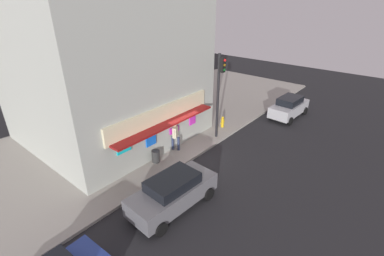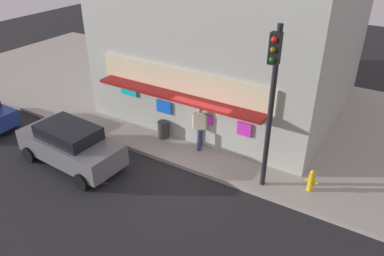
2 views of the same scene
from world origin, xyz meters
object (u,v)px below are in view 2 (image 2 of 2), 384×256
Objects in this scene: pedestrian at (200,126)px; potted_plant_by_doorway at (206,122)px; traffic_light at (272,92)px; trash_can at (163,129)px; parked_car_grey at (71,145)px; fire_hydrant at (311,181)px; potted_plant_by_window at (158,106)px.

pedestrian is 1.37m from potted_plant_by_doorway.
potted_plant_by_doorway is at bearing 147.99° from traffic_light.
traffic_light is 7.67× the size of trash_can.
traffic_light is 8.05m from parked_car_grey.
traffic_light is 3.69m from fire_hydrant.
parked_car_grey is (-7.09, -2.39, -2.98)m from traffic_light.
fire_hydrant is (1.58, 0.65, -3.27)m from traffic_light.
potted_plant_by_window is (-7.82, 1.62, 0.29)m from fire_hydrant.
trash_can is (-6.61, 0.33, -0.04)m from fire_hydrant.
potted_plant_by_doorway reaches higher than trash_can.
traffic_light reaches higher than fire_hydrant.
potted_plant_by_doorway is (-0.41, 1.22, -0.47)m from pedestrian.
pedestrian is at bearing 41.54° from parked_car_grey.
pedestrian is at bearing -22.01° from potted_plant_by_window.
pedestrian reaches higher than parked_car_grey.
trash_can is 1.92m from potted_plant_by_doorway.
potted_plant_by_window is (-3.03, 1.23, -0.34)m from pedestrian.
potted_plant_by_doorway is at bearing -0.14° from potted_plant_by_window.
traffic_light is at bearing -17.97° from pedestrian.
traffic_light reaches higher than potted_plant_by_window.
fire_hydrant reaches higher than trash_can.
pedestrian is (1.82, 0.07, 0.67)m from trash_can.
pedestrian reaches higher than potted_plant_by_doorway.
trash_can is at bearing -177.94° from pedestrian.
potted_plant_by_window reaches higher than potted_plant_by_doorway.
traffic_light is 7.28m from potted_plant_by_window.
parked_car_grey is (-3.47, -4.65, 0.13)m from potted_plant_by_doorway.
potted_plant_by_window is 4.74m from parked_car_grey.
trash_can is at bearing -46.72° from potted_plant_by_window.
parked_car_grey is (-8.67, -3.04, 0.30)m from fire_hydrant.
traffic_light is 5.28m from potted_plant_by_doorway.
pedestrian is (-4.79, 0.39, 0.63)m from fire_hydrant.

